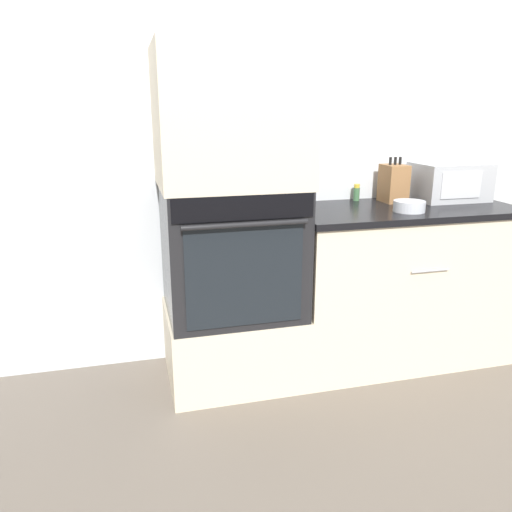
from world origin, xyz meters
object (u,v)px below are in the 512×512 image
at_px(knife_block, 394,183).
at_px(bowl, 409,206).
at_px(wall_oven, 232,250).
at_px(condiment_jar_mid, 357,193).
at_px(microwave, 449,182).
at_px(condiment_jar_near, 301,197).

bearing_deg(knife_block, bowl, -101.96).
xyz_separation_m(knife_block, bowl, (-0.06, -0.29, -0.08)).
relative_size(wall_oven, condiment_jar_mid, 7.00).
xyz_separation_m(wall_oven, condiment_jar_mid, (0.83, 0.25, 0.23)).
height_order(wall_oven, microwave, microwave).
relative_size(knife_block, bowl, 1.56).
bearing_deg(bowl, knife_block, 78.04).
distance_m(microwave, condiment_jar_mid, 0.57).
height_order(microwave, condiment_jar_near, microwave).
relative_size(knife_block, condiment_jar_mid, 2.64).
height_order(wall_oven, knife_block, knife_block).
distance_m(knife_block, condiment_jar_near, 0.59).
height_order(condiment_jar_near, condiment_jar_mid, condiment_jar_near).
bearing_deg(condiment_jar_mid, microwave, -11.97).
distance_m(wall_oven, condiment_jar_mid, 0.90).
bearing_deg(bowl, condiment_jar_mid, 109.02).
relative_size(microwave, condiment_jar_near, 3.56).
xyz_separation_m(condiment_jar_near, condiment_jar_mid, (0.40, 0.12, -0.01)).
bearing_deg(wall_oven, bowl, -7.46).
height_order(wall_oven, condiment_jar_mid, wall_oven).
height_order(microwave, knife_block, knife_block).
bearing_deg(knife_block, condiment_jar_mid, 154.48).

